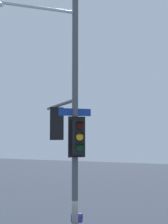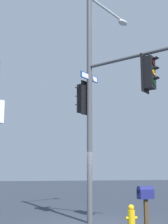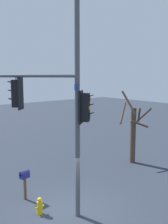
# 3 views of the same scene
# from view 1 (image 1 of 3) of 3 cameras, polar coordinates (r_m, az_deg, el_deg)

# --- Properties ---
(main_signal_pole_assembly) EXTENTS (3.02, 4.93, 9.17)m
(main_signal_pole_assembly) POSITION_cam_1_polar(r_m,az_deg,el_deg) (10.60, -3.50, -1.50)
(main_signal_pole_assembly) COLOR #4C4F54
(main_signal_pole_assembly) RESTS_ON ground
(mailbox) EXTENTS (0.47, 0.29, 1.41)m
(mailbox) POSITION_cam_1_polar(r_m,az_deg,el_deg) (13.45, -1.31, -19.20)
(mailbox) COLOR #4C3823
(mailbox) RESTS_ON ground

